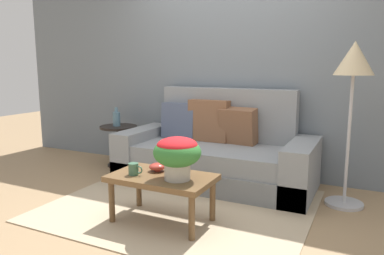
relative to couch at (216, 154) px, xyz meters
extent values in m
plane|color=#997A56|center=(0.00, -0.86, -0.32)|extent=(14.00, 14.00, 0.00)
cube|color=slate|center=(0.00, 0.49, 0.99)|extent=(6.40, 0.12, 2.61)
cube|color=tan|center=(0.00, -0.81, -0.31)|extent=(2.31, 1.95, 0.01)
cube|color=slate|center=(0.01, -0.08, -0.20)|extent=(2.13, 0.94, 0.24)
cube|color=gray|center=(0.01, -0.10, 0.02)|extent=(1.61, 0.84, 0.19)
cube|color=gray|center=(0.01, 0.31, 0.31)|extent=(1.61, 0.17, 0.82)
cube|color=gray|center=(-0.92, -0.08, -0.04)|extent=(0.26, 0.94, 0.55)
cube|color=gray|center=(0.95, -0.08, -0.04)|extent=(0.26, 0.94, 0.55)
cube|color=brown|center=(0.21, 0.14, 0.31)|extent=(0.42, 0.26, 0.42)
cube|color=#4C5670|center=(-0.53, 0.14, 0.33)|extent=(0.42, 0.19, 0.43)
cube|color=brown|center=(-0.15, 0.15, 0.35)|extent=(0.48, 0.17, 0.48)
cylinder|color=brown|center=(-0.35, -1.40, -0.14)|extent=(0.05, 0.05, 0.36)
cylinder|color=brown|center=(0.39, -1.40, -0.14)|extent=(0.05, 0.05, 0.36)
cylinder|color=brown|center=(-0.35, -1.00, -0.14)|extent=(0.05, 0.05, 0.36)
cylinder|color=brown|center=(0.39, -1.00, -0.14)|extent=(0.05, 0.05, 0.36)
cube|color=brown|center=(0.02, -1.20, 0.07)|extent=(0.85, 0.50, 0.05)
cylinder|color=black|center=(-1.38, 0.06, -0.30)|extent=(0.31, 0.31, 0.03)
cylinder|color=black|center=(-1.38, 0.06, -0.05)|extent=(0.06, 0.06, 0.47)
cylinder|color=black|center=(-1.38, 0.06, 0.20)|extent=(0.48, 0.48, 0.03)
cylinder|color=#B2B2B7|center=(1.35, -0.12, -0.30)|extent=(0.35, 0.35, 0.03)
cylinder|color=#B2B2B7|center=(1.35, -0.12, 0.30)|extent=(0.03, 0.03, 1.18)
cone|color=#C6B289|center=(1.35, -0.12, 1.04)|extent=(0.35, 0.35, 0.30)
cylinder|color=#B7B2A8|center=(0.18, -1.24, 0.16)|extent=(0.21, 0.21, 0.14)
ellipsoid|color=#337533|center=(0.18, -1.24, 0.31)|extent=(0.38, 0.38, 0.23)
ellipsoid|color=red|center=(0.18, -1.24, 0.37)|extent=(0.32, 0.32, 0.13)
cylinder|color=#3D664C|center=(-0.20, -1.29, 0.14)|extent=(0.08, 0.08, 0.10)
torus|color=#3D664C|center=(-0.15, -1.29, 0.14)|extent=(0.07, 0.01, 0.07)
cylinder|color=#B2382D|center=(-0.08, -1.11, 0.10)|extent=(0.05, 0.05, 0.02)
ellipsoid|color=#B2382D|center=(-0.08, -1.11, 0.13)|extent=(0.14, 0.14, 0.06)
cylinder|color=slate|center=(-1.39, 0.04, 0.30)|extent=(0.10, 0.10, 0.18)
cylinder|color=slate|center=(-1.39, 0.04, 0.42)|extent=(0.04, 0.04, 0.06)
camera|label=1|loc=(1.52, -3.69, 0.98)|focal=34.28mm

